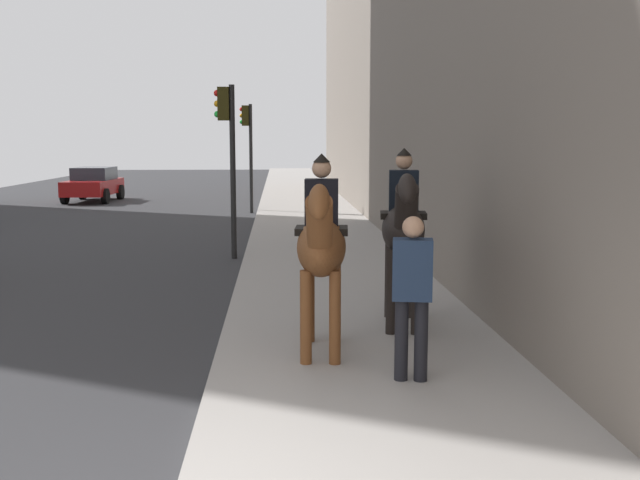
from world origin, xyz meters
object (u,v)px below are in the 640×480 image
object	(u,v)px
mounted_horse_far	(403,227)
pedestrian_greeting	(412,287)
mounted_horse_near	(321,244)
car_mid_lane	(94,184)
traffic_light_far_curb	(248,140)
traffic_light_near_curb	(228,143)

from	to	relation	value
mounted_horse_far	pedestrian_greeting	world-z (taller)	mounted_horse_far
mounted_horse_near	mounted_horse_far	distance (m)	1.65
mounted_horse_far	pedestrian_greeting	distance (m)	2.22
mounted_horse_near	car_mid_lane	xyz separation A→B (m)	(23.11, 8.27, -0.65)
car_mid_lane	pedestrian_greeting	bearing A→B (deg)	23.20
mounted_horse_near	pedestrian_greeting	bearing A→B (deg)	46.13
traffic_light_far_curb	traffic_light_near_curb	bearing A→B (deg)	179.89
mounted_horse_near	car_mid_lane	distance (m)	24.56
traffic_light_near_curb	traffic_light_far_curb	distance (m)	10.08
mounted_horse_near	car_mid_lane	size ratio (longest dim) A/B	0.59
mounted_horse_far	traffic_light_far_curb	bearing A→B (deg)	-163.50
mounted_horse_near	pedestrian_greeting	size ratio (longest dim) A/B	1.36
car_mid_lane	traffic_light_near_curb	distance (m)	16.93
mounted_horse_far	traffic_light_far_curb	distance (m)	16.82
mounted_horse_near	traffic_light_near_curb	distance (m)	7.91
mounted_horse_near	pedestrian_greeting	world-z (taller)	mounted_horse_near
pedestrian_greeting	traffic_light_far_curb	size ratio (longest dim) A/B	0.44
pedestrian_greeting	car_mid_lane	size ratio (longest dim) A/B	0.44
mounted_horse_near	mounted_horse_far	bearing A→B (deg)	140.93
pedestrian_greeting	car_mid_lane	bearing A→B (deg)	30.35
mounted_horse_far	traffic_light_near_curb	size ratio (longest dim) A/B	0.63
mounted_horse_far	traffic_light_far_curb	world-z (taller)	traffic_light_far_curb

